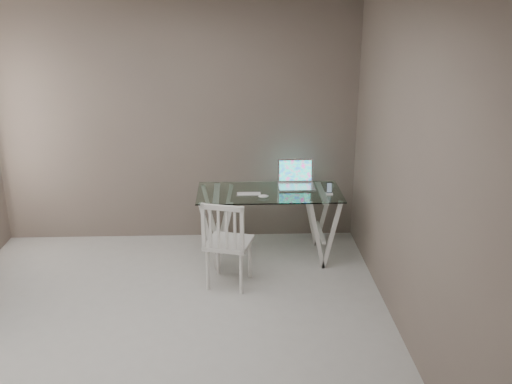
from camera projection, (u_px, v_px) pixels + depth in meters
The scene contains 7 objects.
room at pixel (137, 139), 4.07m from camera, with size 4.50×4.52×2.71m.
desk at pixel (269, 224), 6.06m from camera, with size 1.50×0.70×0.75m.
chair at pixel (226, 241), 5.38m from camera, with size 0.50×0.50×0.89m.
laptop at pixel (296, 180), 6.11m from camera, with size 0.38×0.32×0.27m.
keyboard at pixel (249, 194), 5.86m from camera, with size 0.26×0.11×0.01m, color silver.
mouse at pixel (263, 196), 5.76m from camera, with size 0.11×0.06×0.03m, color white.
phone_dock at pixel (329, 191), 5.86m from camera, with size 0.07×0.07×0.13m.
Camera 1 is at (0.64, -3.98, 2.69)m, focal length 40.00 mm.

